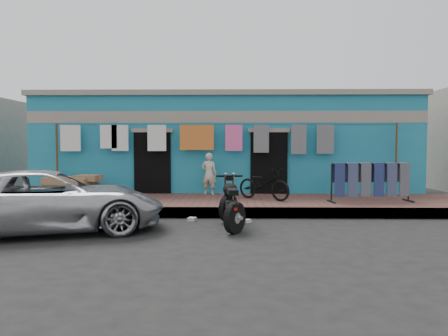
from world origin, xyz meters
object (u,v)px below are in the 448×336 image
seated_person (209,174)px  charpoy (76,186)px  motorcycle (231,202)px  jeans_rack (370,182)px  bicycle (264,180)px  car (50,200)px

seated_person → charpoy: bearing=21.9°
motorcycle → seated_person: bearing=94.4°
charpoy → jeans_rack: jeans_rack is taller
seated_person → bicycle: size_ratio=0.78×
motorcycle → charpoy: 5.40m
car → seated_person: bearing=-53.3°
seated_person → jeans_rack: bearing=174.7°
bicycle → motorcycle: size_ratio=0.95×
bicycle → motorcycle: 2.80m
car → motorcycle: 3.60m
car → seated_person: size_ratio=3.63×
seated_person → motorcycle: 3.76m
car → jeans_rack: (7.13, 2.80, 0.14)m
charpoy → bicycle: bearing=-5.4°
seated_person → motorcycle: size_ratio=0.74×
bicycle → charpoy: bearing=123.5°
jeans_rack → motorcycle: bearing=-147.8°
motorcycle → car: bearing=-176.8°
car → motorcycle: size_ratio=2.67×
jeans_rack → car: bearing=-158.5°
bicycle → charpoy: bicycle is taller
bicycle → jeans_rack: bearing=-59.6°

